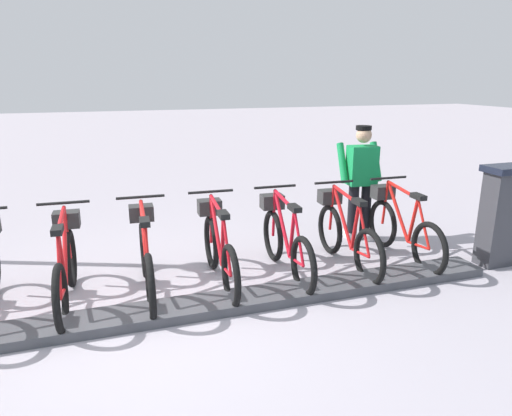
{
  "coord_description": "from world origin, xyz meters",
  "views": [
    {
      "loc": [
        -4.27,
        0.14,
        2.32
      ],
      "look_at": [
        0.5,
        -1.44,
        0.9
      ],
      "focal_mm": 32.66,
      "sensor_mm": 36.0,
      "label": 1
    }
  ],
  "objects_px": {
    "bike_docked_4": "(146,256)",
    "worker_near_rack": "(361,178)",
    "bike_docked_1": "(346,233)",
    "bike_docked_3": "(219,248)",
    "bike_docked_0": "(401,227)",
    "bike_docked_5": "(66,265)",
    "payment_kiosk": "(500,214)",
    "bike_docked_2": "(285,240)"
  },
  "relations": [
    {
      "from": "bike_docked_3",
      "to": "bike_docked_1",
      "type": "bearing_deg",
      "value": -90.0
    },
    {
      "from": "bike_docked_0",
      "to": "bike_docked_4",
      "type": "height_order",
      "value": "same"
    },
    {
      "from": "payment_kiosk",
      "to": "bike_docked_4",
      "type": "relative_size",
      "value": 0.74
    },
    {
      "from": "bike_docked_2",
      "to": "bike_docked_3",
      "type": "height_order",
      "value": "same"
    },
    {
      "from": "bike_docked_3",
      "to": "bike_docked_5",
      "type": "bearing_deg",
      "value": 90.0
    },
    {
      "from": "bike_docked_2",
      "to": "bike_docked_5",
      "type": "xyz_separation_m",
      "value": [
        0.0,
        2.46,
        0.0
      ]
    },
    {
      "from": "payment_kiosk",
      "to": "bike_docked_5",
      "type": "bearing_deg",
      "value": 83.63
    },
    {
      "from": "bike_docked_3",
      "to": "bike_docked_4",
      "type": "height_order",
      "value": "same"
    },
    {
      "from": "payment_kiosk",
      "to": "bike_docked_5",
      "type": "height_order",
      "value": "payment_kiosk"
    },
    {
      "from": "bike_docked_1",
      "to": "bike_docked_5",
      "type": "distance_m",
      "value": 3.28
    },
    {
      "from": "bike_docked_2",
      "to": "bike_docked_3",
      "type": "relative_size",
      "value": 1.0
    },
    {
      "from": "payment_kiosk",
      "to": "bike_docked_0",
      "type": "height_order",
      "value": "payment_kiosk"
    },
    {
      "from": "worker_near_rack",
      "to": "bike_docked_3",
      "type": "bearing_deg",
      "value": 110.23
    },
    {
      "from": "payment_kiosk",
      "to": "bike_docked_5",
      "type": "relative_size",
      "value": 0.74
    },
    {
      "from": "bike_docked_1",
      "to": "bike_docked_5",
      "type": "relative_size",
      "value": 1.0
    },
    {
      "from": "bike_docked_0",
      "to": "worker_near_rack",
      "type": "xyz_separation_m",
      "value": [
        0.86,
        0.13,
        0.48
      ]
    },
    {
      "from": "bike_docked_2",
      "to": "payment_kiosk",
      "type": "bearing_deg",
      "value": -102.12
    },
    {
      "from": "payment_kiosk",
      "to": "bike_docked_2",
      "type": "bearing_deg",
      "value": 77.88
    },
    {
      "from": "bike_docked_0",
      "to": "bike_docked_4",
      "type": "distance_m",
      "value": 3.28
    },
    {
      "from": "bike_docked_2",
      "to": "bike_docked_3",
      "type": "distance_m",
      "value": 0.82
    },
    {
      "from": "bike_docked_0",
      "to": "bike_docked_3",
      "type": "relative_size",
      "value": 1.0
    },
    {
      "from": "bike_docked_5",
      "to": "worker_near_rack",
      "type": "relative_size",
      "value": 1.04
    },
    {
      "from": "bike_docked_0",
      "to": "bike_docked_5",
      "type": "xyz_separation_m",
      "value": [
        0.0,
        4.09,
        0.0
      ]
    },
    {
      "from": "payment_kiosk",
      "to": "bike_docked_0",
      "type": "bearing_deg",
      "value": 60.82
    },
    {
      "from": "bike_docked_5",
      "to": "payment_kiosk",
      "type": "bearing_deg",
      "value": -96.37
    },
    {
      "from": "payment_kiosk",
      "to": "bike_docked_1",
      "type": "relative_size",
      "value": 0.74
    },
    {
      "from": "bike_docked_1",
      "to": "worker_near_rack",
      "type": "bearing_deg",
      "value": -38.91
    },
    {
      "from": "bike_docked_2",
      "to": "bike_docked_4",
      "type": "bearing_deg",
      "value": 90.0
    },
    {
      "from": "bike_docked_2",
      "to": "bike_docked_5",
      "type": "bearing_deg",
      "value": 90.0
    },
    {
      "from": "bike_docked_4",
      "to": "bike_docked_5",
      "type": "height_order",
      "value": "same"
    },
    {
      "from": "bike_docked_0",
      "to": "bike_docked_2",
      "type": "distance_m",
      "value": 1.64
    },
    {
      "from": "bike_docked_1",
      "to": "bike_docked_5",
      "type": "height_order",
      "value": "same"
    },
    {
      "from": "bike_docked_0",
      "to": "bike_docked_4",
      "type": "xyz_separation_m",
      "value": [
        0.0,
        3.28,
        0.0
      ]
    },
    {
      "from": "bike_docked_5",
      "to": "bike_docked_3",
      "type": "bearing_deg",
      "value": -90.0
    },
    {
      "from": "payment_kiosk",
      "to": "bike_docked_0",
      "type": "distance_m",
      "value": 1.2
    },
    {
      "from": "bike_docked_1",
      "to": "bike_docked_3",
      "type": "xyz_separation_m",
      "value": [
        0.0,
        1.64,
        0.0
      ]
    },
    {
      "from": "payment_kiosk",
      "to": "bike_docked_4",
      "type": "height_order",
      "value": "payment_kiosk"
    },
    {
      "from": "bike_docked_0",
      "to": "bike_docked_2",
      "type": "xyz_separation_m",
      "value": [
        0.0,
        1.64,
        0.0
      ]
    },
    {
      "from": "bike_docked_4",
      "to": "worker_near_rack",
      "type": "xyz_separation_m",
      "value": [
        0.86,
        -3.15,
        0.48
      ]
    },
    {
      "from": "bike_docked_3",
      "to": "worker_near_rack",
      "type": "xyz_separation_m",
      "value": [
        0.86,
        -2.33,
        0.48
      ]
    },
    {
      "from": "bike_docked_3",
      "to": "bike_docked_5",
      "type": "relative_size",
      "value": 1.0
    },
    {
      "from": "bike_docked_5",
      "to": "worker_near_rack",
      "type": "distance_m",
      "value": 4.09
    }
  ]
}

